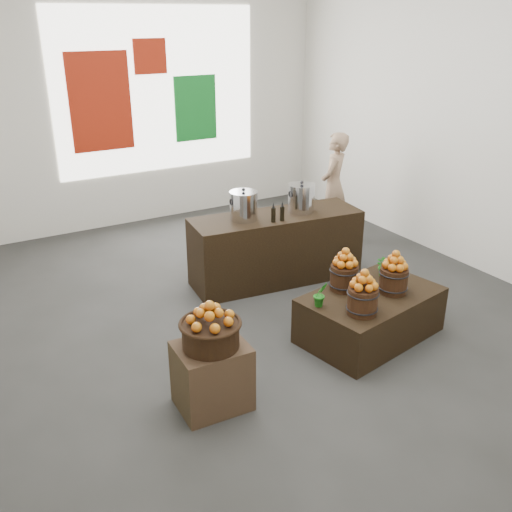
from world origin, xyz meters
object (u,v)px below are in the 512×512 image
stock_pot_left (244,207)px  wicker_basket (211,335)px  crate (212,376)px  shopper (334,186)px  display_table (370,315)px  stock_pot_center (301,199)px  counter (276,248)px

stock_pot_left → wicker_basket: bearing=-125.9°
crate → shopper: (3.35, 2.74, 0.48)m
crate → shopper: bearing=39.3°
display_table → wicker_basket: bearing=175.8°
crate → wicker_basket: wicker_basket is taller
wicker_basket → display_table: 1.96m
crate → stock_pot_center: bearing=40.4°
wicker_basket → stock_pot_left: bearing=54.1°
crate → counter: 2.58m
wicker_basket → stock_pot_center: 2.81m
stock_pot_left → shopper: bearing=23.2°
crate → wicker_basket: 0.40m
display_table → stock_pot_center: (0.23, 1.61, 0.77)m
wicker_basket → stock_pot_center: bearing=40.4°
shopper → display_table: bearing=24.6°
display_table → shopper: shopper is taller
stock_pot_left → shopper: size_ratio=0.21×
display_table → counter: 1.66m
stock_pot_left → stock_pot_center: (0.75, -0.09, 0.00)m
stock_pot_left → shopper: (1.98, 0.85, -0.24)m
crate → counter: size_ratio=0.28×
stock_pot_left → crate: bearing=-125.9°
crate → stock_pot_left: stock_pot_left is taller
wicker_basket → stock_pot_center: size_ratio=1.44×
counter → shopper: (1.55, 0.89, 0.34)m
stock_pot_left → stock_pot_center: same height
counter → stock_pot_left: stock_pot_left is taller
counter → stock_pot_left: 0.72m
stock_pot_center → shopper: shopper is taller
counter → display_table: bearing=-79.9°
stock_pot_center → shopper: 1.56m
counter → shopper: bearing=36.6°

